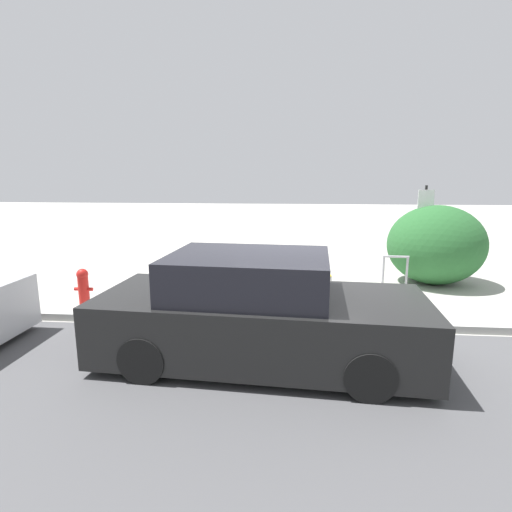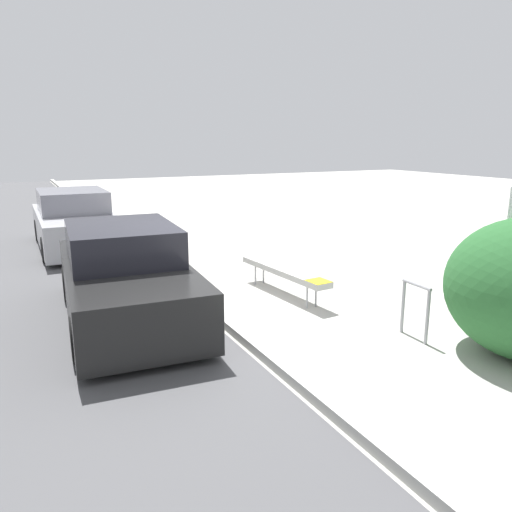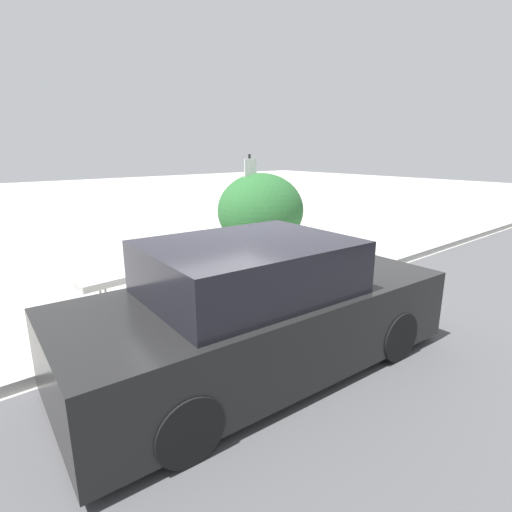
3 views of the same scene
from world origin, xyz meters
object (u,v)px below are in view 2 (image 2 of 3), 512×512
(fire_hydrant, at_px, (177,242))
(parked_car_far, at_px, (75,222))
(bench, at_px, (284,271))
(parked_car_near, at_px, (125,277))
(bike_rack, at_px, (415,305))

(fire_hydrant, distance_m, parked_car_far, 3.22)
(bench, xyz_separation_m, parked_car_far, (-6.14, -2.88, 0.23))
(parked_car_near, bearing_deg, bike_rack, 56.39)
(fire_hydrant, xyz_separation_m, parked_car_near, (3.56, -1.98, 0.27))
(bench, height_order, parked_car_far, parked_car_far)
(bench, height_order, bike_rack, bike_rack)
(bench, xyz_separation_m, parked_car_near, (-0.08, -2.86, 0.22))
(fire_hydrant, height_order, parked_car_far, parked_car_far)
(bike_rack, height_order, parked_car_far, parked_car_far)
(bench, bearing_deg, parked_car_near, -96.90)
(fire_hydrant, relative_size, parked_car_near, 0.17)
(fire_hydrant, height_order, parked_car_near, parked_car_near)
(bike_rack, bearing_deg, bench, -165.76)
(bench, height_order, fire_hydrant, fire_hydrant)
(bike_rack, distance_m, parked_car_near, 4.44)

